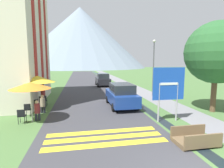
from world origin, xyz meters
TOP-DOWN VIEW (x-y plane):
  - ground_plane at (0.00, 20.00)m, footprint 160.00×160.00m
  - road at (-2.50, 30.00)m, footprint 6.40×60.00m
  - footpath at (3.60, 30.00)m, footprint 2.20×60.00m
  - drainage_channel at (1.20, 30.00)m, footprint 0.60×60.00m
  - crosswalk_marking at (-2.50, 3.39)m, footprint 5.44×1.84m
  - mountain_distant at (-2.50, 98.83)m, footprint 72.99×72.99m
  - hotel_building at (-9.39, 12.00)m, footprint 5.69×8.78m
  - road_sign at (1.46, 4.95)m, footprint 1.94×0.11m
  - footbridge at (1.20, 2.05)m, footprint 1.70×1.10m
  - parked_car_near at (-0.40, 8.80)m, footprint 1.96×4.21m
  - parked_car_far at (-0.27, 20.80)m, footprint 1.91×4.03m
  - cafe_chair_nearest at (-6.87, 6.08)m, footprint 0.40×0.40m
  - cafe_chair_middle at (-6.74, 8.71)m, footprint 0.40×0.40m
  - cafe_chair_far_left at (-6.54, 9.87)m, footprint 0.40×0.40m
  - cafe_chair_near_right at (-6.91, 7.43)m, footprint 0.40×0.40m
  - cafe_chair_far_right at (-6.39, 10.00)m, footprint 0.40×0.40m
  - cafe_umbrella_front_orange at (-6.38, 6.31)m, footprint 2.28×2.28m
  - cafe_umbrella_middle_yellow at (-6.53, 8.82)m, footprint 2.41×2.41m
  - person_seated_near at (-6.13, 6.52)m, footprint 0.32×0.32m
  - person_seated_far at (-6.12, 8.07)m, footprint 0.32×0.32m
  - person_standing_terrace at (-6.35, 9.51)m, footprint 0.32×0.32m
  - streetlamp at (3.86, 12.53)m, footprint 0.28×0.28m
  - tree_by_path at (5.62, 6.24)m, footprint 4.22×4.22m

SIDE VIEW (x-z plane):
  - ground_plane at x=0.00m, z-range 0.00..0.00m
  - drainage_channel at x=1.20m, z-range 0.00..0.00m
  - road at x=-2.50m, z-range 0.00..0.01m
  - footpath at x=3.60m, z-range 0.00..0.01m
  - crosswalk_marking at x=-2.50m, z-range 0.00..0.01m
  - footbridge at x=1.20m, z-range -0.10..0.55m
  - cafe_chair_nearest at x=-6.87m, z-range 0.09..0.94m
  - cafe_chair_middle at x=-6.74m, z-range 0.09..0.94m
  - cafe_chair_far_left at x=-6.54m, z-range 0.09..0.94m
  - cafe_chair_near_right at x=-6.91m, z-range 0.09..0.94m
  - cafe_chair_far_right at x=-6.39m, z-range 0.09..0.94m
  - person_seated_near at x=-6.13m, z-range 0.07..1.30m
  - person_seated_far at x=-6.12m, z-range 0.07..1.33m
  - parked_car_far at x=-0.27m, z-range 0.00..1.82m
  - parked_car_near at x=-0.40m, z-range 0.00..1.82m
  - person_standing_terrace at x=-6.35m, z-range 0.15..1.98m
  - road_sign at x=1.46m, z-range 0.44..3.63m
  - cafe_umbrella_front_orange at x=-6.38m, z-range 0.98..3.33m
  - cafe_umbrella_middle_yellow at x=-6.53m, z-range 1.02..3.55m
  - streetlamp at x=3.86m, z-range 0.49..6.18m
  - tree_by_path at x=5.62m, z-range 1.00..7.23m
  - hotel_building at x=-9.39m, z-range 0.44..12.11m
  - mountain_distant at x=-2.50m, z-range 0.00..33.62m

